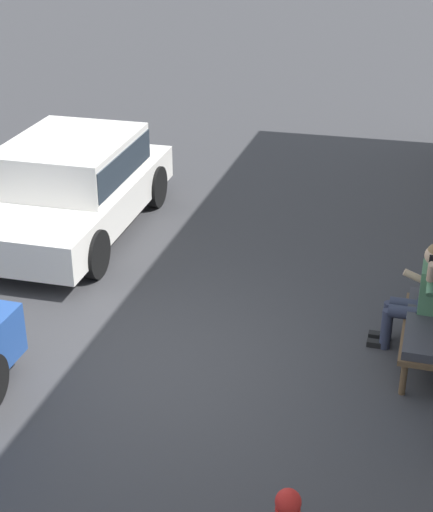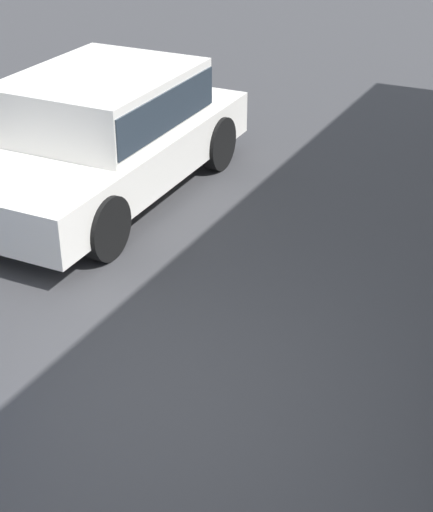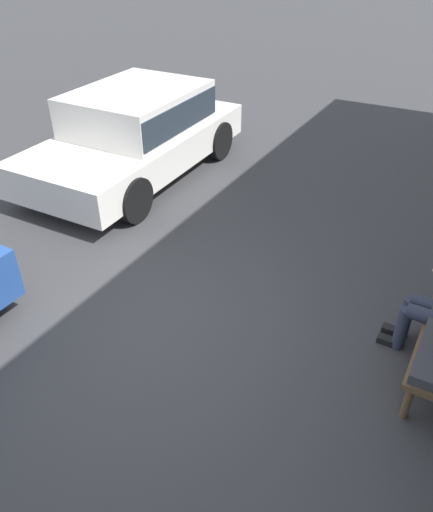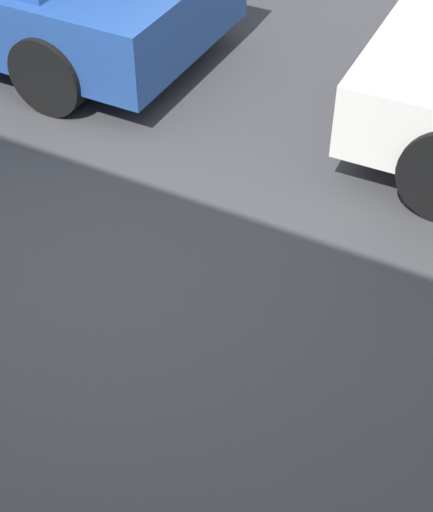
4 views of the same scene
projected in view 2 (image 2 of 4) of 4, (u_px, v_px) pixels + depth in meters
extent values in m
plane|color=#38383A|center=(144.00, 405.00, 5.89)|extent=(60.00, 60.00, 0.00)
cube|color=white|center=(99.00, 153.00, 8.99)|extent=(4.18, 2.01, 0.52)
cube|color=white|center=(103.00, 100.00, 8.84)|extent=(2.19, 1.73, 0.63)
cube|color=#28333D|center=(103.00, 100.00, 8.84)|extent=(2.15, 1.77, 0.44)
cylinder|color=black|center=(106.00, 228.00, 7.72)|extent=(0.67, 0.20, 0.67)
cylinder|color=black|center=(218.00, 143.00, 9.74)|extent=(0.67, 0.20, 0.67)
cylinder|color=black|center=(95.00, 122.00, 10.43)|extent=(0.67, 0.20, 0.67)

